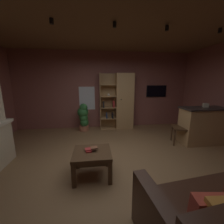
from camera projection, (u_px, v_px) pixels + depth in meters
floor at (114, 166)px, 2.87m from camera, size 6.37×5.28×0.02m
wall_back at (104, 91)px, 5.17m from camera, size 6.49×0.06×2.78m
ceiling at (115, 14)px, 2.29m from camera, size 6.37×5.28×0.02m
window_pane_back at (87, 98)px, 5.12m from camera, size 0.57×0.01×0.85m
bookshelf_cabinet at (122, 102)px, 5.07m from camera, size 1.21×0.41×2.01m
kitchen_bar_counter at (207, 125)px, 3.87m from camera, size 1.51×0.57×1.02m
tissue_box at (206, 105)px, 3.79m from camera, size 0.15×0.15×0.11m
leather_couch at (223, 219)px, 1.42m from camera, size 1.69×1.04×0.84m
coffee_table at (92, 156)px, 2.49m from camera, size 0.67×0.60×0.48m
table_book_0 at (89, 151)px, 2.46m from camera, size 0.12×0.12×0.03m
table_book_1 at (88, 149)px, 2.47m from camera, size 0.12×0.12×0.02m
table_book_2 at (94, 148)px, 2.49m from camera, size 0.13×0.11×0.02m
dining_chair at (184, 126)px, 3.78m from camera, size 0.53×0.53×0.92m
potted_floor_plant at (84, 116)px, 4.86m from camera, size 0.39×0.39×0.98m
wall_mounted_tv at (156, 91)px, 5.36m from camera, size 0.78×0.06×0.44m
track_light_spot_1 at (52, 21)px, 2.36m from camera, size 0.07×0.07×0.09m
track_light_spot_2 at (115, 25)px, 2.50m from camera, size 0.07×0.07×0.09m
track_light_spot_3 at (167, 28)px, 2.66m from camera, size 0.07×0.07×0.09m
track_light_spot_4 at (220, 31)px, 2.78m from camera, size 0.07×0.07×0.09m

